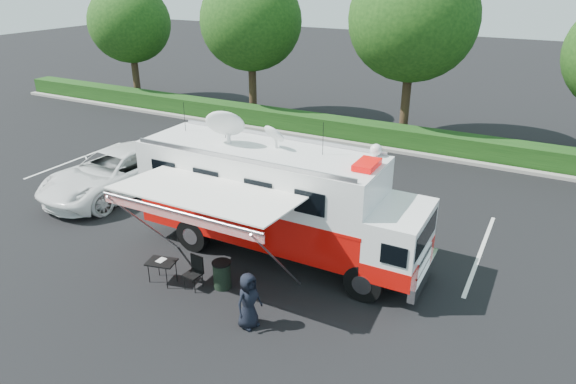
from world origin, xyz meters
The scene contains 10 objects.
ground_plane centered at (0.00, 0.00, 0.00)m, with size 120.00×120.00×0.00m, color black.
back_border centered at (1.14, 12.90, 5.00)m, with size 60.00×6.14×8.87m.
stall_lines centered at (-0.50, 3.00, 0.00)m, with size 24.12×5.50×0.01m.
command_truck centered at (-0.08, 0.00, 1.83)m, with size 8.90×2.45×4.28m.
awning centered at (-0.87, -2.54, 2.75)m, with size 4.86×2.52×2.94m.
white_suv centered at (-7.97, 1.16, 0.00)m, with size 2.84×6.16×1.71m, color white.
person centered at (1.02, -3.45, 0.00)m, with size 0.73×0.47×1.49m, color black.
folding_table centered at (-2.17, -2.94, 0.62)m, with size 0.90×0.73×0.67m.
folding_chair centered at (-1.22, -2.67, 0.55)m, with size 0.48×0.50×0.93m.
trash_bin centered at (-0.54, -2.36, 0.40)m, with size 0.53×0.53×0.80m.
Camera 1 is at (6.75, -12.13, 8.18)m, focal length 32.00 mm.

